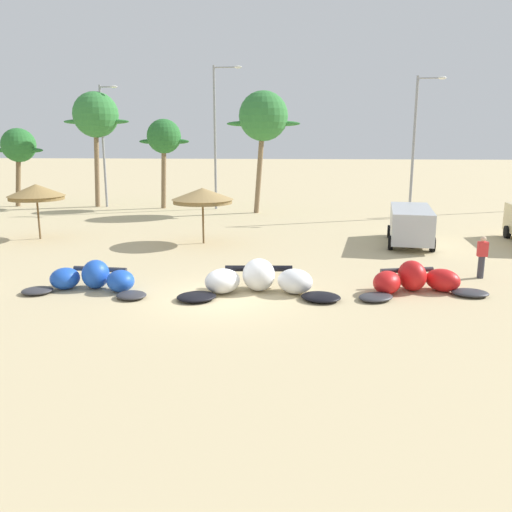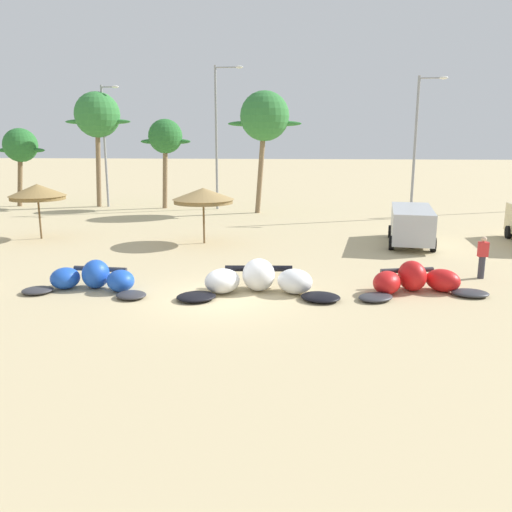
% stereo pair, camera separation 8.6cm
% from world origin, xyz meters
% --- Properties ---
extents(ground_plane, '(260.00, 260.00, 0.00)m').
position_xyz_m(ground_plane, '(0.00, 0.00, 0.00)').
color(ground_plane, '#C6B284').
extents(kite_left, '(4.70, 2.27, 1.02)m').
position_xyz_m(kite_left, '(-4.54, 0.47, 0.39)').
color(kite_left, '#333338').
rests_on(kite_left, ground).
extents(kite_left_of_center, '(5.70, 2.80, 1.13)m').
position_xyz_m(kite_left_of_center, '(1.29, 0.66, 0.43)').
color(kite_left_of_center, black).
rests_on(kite_left_of_center, ground).
extents(kite_center, '(4.68, 2.77, 1.05)m').
position_xyz_m(kite_center, '(6.67, 1.22, 0.40)').
color(kite_center, '#333338').
rests_on(kite_center, ground).
extents(beach_umbrella_near_van, '(2.94, 2.94, 2.91)m').
position_xyz_m(beach_umbrella_near_van, '(-11.18, 9.63, 2.51)').
color(beach_umbrella_near_van, brown).
rests_on(beach_umbrella_near_van, ground).
extents(beach_umbrella_middle, '(3.12, 3.12, 2.82)m').
position_xyz_m(beach_umbrella_middle, '(-2.26, 9.22, 2.44)').
color(beach_umbrella_middle, brown).
rests_on(beach_umbrella_middle, ground).
extents(parked_car_second, '(2.69, 5.46, 1.84)m').
position_xyz_m(parked_car_second, '(8.20, 10.03, 1.09)').
color(parked_car_second, '#B2B7BC').
rests_on(parked_car_second, ground).
extents(person_near_kites, '(0.36, 0.24, 1.62)m').
position_xyz_m(person_near_kites, '(9.57, 3.39, 0.82)').
color(person_near_kites, '#383842').
rests_on(person_near_kites, ground).
extents(palm_leftmost, '(3.91, 2.60, 6.08)m').
position_xyz_m(palm_leftmost, '(-19.34, 22.93, 4.68)').
color(palm_leftmost, brown).
rests_on(palm_leftmost, ground).
extents(palm_left, '(5.18, 3.45, 8.78)m').
position_xyz_m(palm_left, '(-13.15, 23.33, 6.97)').
color(palm_left, '#7F6647').
rests_on(palm_left, ground).
extents(palm_left_of_gap, '(3.84, 2.56, 6.72)m').
position_xyz_m(palm_left_of_gap, '(-7.75, 22.82, 5.32)').
color(palm_left_of_gap, '#7F6647').
rests_on(palm_left_of_gap, ground).
extents(palm_center_left, '(5.17, 3.45, 8.52)m').
position_xyz_m(palm_center_left, '(-0.10, 20.83, 6.71)').
color(palm_center_left, '#7F6647').
rests_on(palm_center_left, ground).
extents(lamppost_west, '(1.46, 0.24, 9.22)m').
position_xyz_m(lamppost_west, '(-12.55, 23.23, 5.11)').
color(lamppost_west, gray).
rests_on(lamppost_west, ground).
extents(lamppost_west_center, '(2.14, 0.24, 10.45)m').
position_xyz_m(lamppost_west_center, '(-3.69, 22.75, 5.82)').
color(lamppost_west_center, gray).
rests_on(lamppost_west_center, ground).
extents(lamppost_east_center, '(1.88, 0.24, 9.19)m').
position_xyz_m(lamppost_east_center, '(10.12, 19.23, 5.14)').
color(lamppost_east_center, gray).
rests_on(lamppost_east_center, ground).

